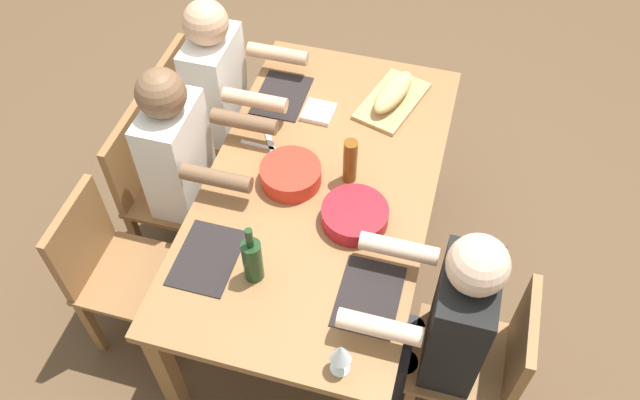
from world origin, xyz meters
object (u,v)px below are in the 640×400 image
chair_far_right (485,358)px  cutting_board (392,101)px  diner_far_right (447,321)px  bread_loaf (393,92)px  diner_near_center (186,162)px  wine_glass (341,353)px  napkin_stack (319,112)px  diner_near_left (225,91)px  chair_near_left (196,116)px  serving_bowl_greens (355,214)px  serving_bowl_salad (291,174)px  dining_table (320,196)px  beer_bottle (350,161)px  chair_near_right (111,266)px  wine_bottle (252,259)px  chair_near_center (158,184)px

chair_far_right → cutting_board: size_ratio=2.12×
diner_far_right → bread_loaf: size_ratio=3.75×
diner_near_center → wine_glass: diner_near_center is taller
napkin_stack → diner_near_left: bearing=-98.3°
chair_near_left → diner_near_left: diner_near_left is taller
serving_bowl_greens → serving_bowl_salad: size_ratio=1.05×
cutting_board → napkin_stack: (0.17, -0.32, 0.00)m
dining_table → napkin_stack: napkin_stack is taller
bread_loaf → beer_bottle: size_ratio=1.45×
chair_far_right → napkin_stack: (-0.89, -0.93, 0.27)m
chair_near_right → diner_near_center: size_ratio=0.71×
chair_near_left → beer_bottle: size_ratio=3.86×
wine_bottle → bread_loaf: bearing=163.8°
dining_table → wine_glass: wine_glass is taller
chair_near_left → diner_far_right: size_ratio=0.71×
dining_table → serving_bowl_greens: serving_bowl_greens is taller
cutting_board → beer_bottle: size_ratio=1.82×
chair_far_right → diner_near_left: bearing=-124.1°
serving_bowl_greens → cutting_board: (-0.73, 0.01, -0.03)m
chair_near_left → serving_bowl_greens: bearing=57.3°
cutting_board → beer_bottle: beer_bottle is taller
serving_bowl_salad → wine_bottle: (0.49, 0.00, 0.06)m
chair_far_right → bread_loaf: size_ratio=2.66×
serving_bowl_greens → bread_loaf: (-0.73, 0.01, 0.02)m
chair_near_right → chair_far_right: 1.61m
serving_bowl_greens → beer_bottle: size_ratio=1.24×
chair_far_right → napkin_stack: bearing=-134.0°
serving_bowl_greens → wine_bottle: size_ratio=0.94×
wine_glass → diner_near_left: bearing=-144.4°
chair_near_center → beer_bottle: 0.99m
chair_far_right → beer_bottle: bearing=-128.3°
dining_table → bread_loaf: 0.63m
chair_near_right → chair_far_right: size_ratio=1.00×
chair_near_center → bread_loaf: 1.20m
chair_near_center → wine_bottle: wine_bottle is taller
serving_bowl_salad → cutting_board: (-0.60, 0.32, -0.04)m
diner_near_left → chair_far_right: diner_near_left is taller
bread_loaf → wine_bottle: (1.09, -0.32, 0.04)m
chair_near_left → diner_near_center: size_ratio=0.71×
wine_bottle → wine_glass: wine_bottle is taller
chair_near_right → beer_bottle: beer_bottle is taller
diner_near_left → bread_loaf: 0.83m
diner_far_right → serving_bowl_salad: (-0.47, -0.75, 0.09)m
diner_near_center → cutting_board: 1.00m
chair_far_right → wine_glass: 0.71m
diner_near_left → diner_far_right: same height
chair_near_center → wine_glass: bearing=54.2°
cutting_board → wine_glass: size_ratio=2.41×
serving_bowl_salad → napkin_stack: size_ratio=1.86×
diner_near_left → serving_bowl_salad: 0.71m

